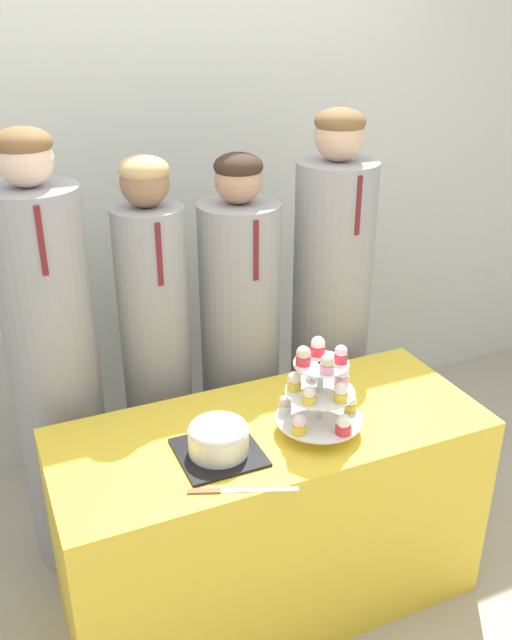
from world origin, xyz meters
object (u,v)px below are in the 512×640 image
object	(u,v)px
student_2	(240,356)
student_3	(330,324)
student_1	(158,367)
cupcake_stand	(320,391)
cake_knife	(224,491)
round_cake	(218,438)
student_0	(56,378)

from	to	relation	value
student_2	student_3	size ratio (longest dim) A/B	0.92
student_1	cupcake_stand	bearing A→B (deg)	-59.95
student_2	cake_knife	bearing A→B (deg)	-115.57
round_cake	student_0	size ratio (longest dim) A/B	0.15
round_cake	student_0	bearing A→B (deg)	122.98
student_2	cupcake_stand	bearing A→B (deg)	-88.51
cake_knife	student_0	world-z (taller)	student_0
student_0	student_3	distance (m)	1.12
round_cake	cake_knife	size ratio (longest dim) A/B	0.82
student_1	student_2	size ratio (longest dim) A/B	1.01
student_1	round_cake	bearing A→B (deg)	-88.14
cupcake_stand	student_3	bearing A→B (deg)	57.73
student_0	student_3	size ratio (longest dim) A/B	1.00
round_cake	cake_knife	bearing A→B (deg)	-106.15
cupcake_stand	student_2	size ratio (longest dim) A/B	0.20
student_1	student_2	bearing A→B (deg)	0.00
student_0	student_2	xyz separation A→B (m)	(0.71, -0.00, -0.07)
round_cake	student_3	size ratio (longest dim) A/B	0.15
cake_knife	student_2	distance (m)	0.86
student_3	student_2	bearing A→B (deg)	-180.00
cake_knife	cupcake_stand	world-z (taller)	cupcake_stand
cupcake_stand	student_0	xyz separation A→B (m)	(-0.73, 0.62, -0.11)
cupcake_stand	student_1	size ratio (longest dim) A/B	0.20
round_cake	cupcake_stand	distance (m)	0.35
cupcake_stand	student_0	size ratio (longest dim) A/B	0.19
cake_knife	student_3	bearing A→B (deg)	66.18
round_cake	student_0	distance (m)	0.72
cake_knife	student_3	size ratio (longest dim) A/B	0.18
cake_knife	cupcake_stand	distance (m)	0.44
student_1	student_2	xyz separation A→B (m)	(0.34, 0.00, -0.03)
cake_knife	student_2	size ratio (longest dim) A/B	0.20
student_3	student_1	bearing A→B (deg)	-180.00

